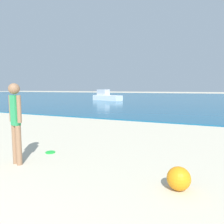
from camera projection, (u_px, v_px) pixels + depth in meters
water at (189, 97)px, 37.55m from camera, size 160.00×60.00×0.06m
person_standing at (16, 119)px, 4.48m from camera, size 0.39×0.23×1.75m
frisbee at (50, 152)px, 5.39m from camera, size 0.24×0.24×0.03m
boat_near at (106, 97)px, 27.64m from camera, size 4.40×2.67×1.43m
beach_ball at (179, 178)px, 3.40m from camera, size 0.38×0.38×0.38m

